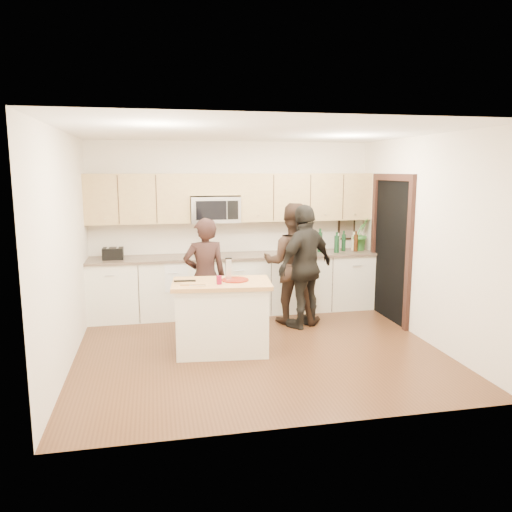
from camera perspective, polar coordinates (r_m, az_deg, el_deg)
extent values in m
plane|color=#53301C|center=(6.47, 0.22, -10.55)|extent=(4.50, 4.50, 0.00)
cube|color=silver|center=(8.09, -2.68, 3.37)|extent=(4.50, 0.02, 2.70)
cube|color=silver|center=(4.23, 5.80, -2.52)|extent=(4.50, 0.02, 2.70)
cube|color=silver|center=(6.09, -20.96, 0.64)|extent=(0.02, 4.00, 2.70)
cube|color=silver|center=(6.95, 18.70, 1.82)|extent=(0.02, 4.00, 2.70)
cube|color=white|center=(6.09, 0.24, 14.02)|extent=(4.50, 4.00, 0.02)
cube|color=white|center=(7.94, -2.28, -3.34)|extent=(4.50, 0.62, 0.90)
cube|color=#7A6451|center=(7.84, -2.29, -0.01)|extent=(4.50, 0.66, 0.04)
cube|color=tan|center=(7.79, -13.36, 6.38)|extent=(1.55, 0.33, 0.75)
cube|color=tan|center=(8.15, 5.64, 6.73)|extent=(2.17, 0.33, 0.75)
cube|color=tan|center=(7.84, -4.80, 8.16)|extent=(0.78, 0.33, 0.33)
cube|color=silver|center=(7.82, -4.73, 5.34)|extent=(0.76, 0.40, 0.40)
cube|color=black|center=(7.61, -5.14, 5.21)|extent=(0.47, 0.01, 0.29)
cube|color=black|center=(7.66, -2.67, 5.27)|extent=(0.17, 0.01, 0.29)
cube|color=black|center=(7.77, 15.18, 0.55)|extent=(0.02, 1.05, 2.10)
cube|color=black|center=(7.26, 17.09, -0.17)|extent=(0.06, 0.10, 2.10)
cube|color=black|center=(8.28, 13.29, 1.17)|extent=(0.06, 0.10, 2.10)
cube|color=black|center=(7.67, 15.43, 8.68)|extent=(0.06, 1.25, 0.10)
cube|color=black|center=(8.60, 10.29, 3.14)|extent=(0.30, 0.03, 0.38)
cube|color=tan|center=(8.59, 10.33, 3.12)|extent=(0.24, 0.00, 0.32)
cube|color=white|center=(7.49, -9.10, -2.30)|extent=(0.34, 0.01, 0.48)
cube|color=white|center=(7.73, -9.25, -0.15)|extent=(0.34, 0.60, 0.01)
cube|color=white|center=(6.26, -3.92, -7.18)|extent=(1.16, 0.75, 0.85)
cube|color=tan|center=(6.15, -3.97, -3.17)|extent=(1.27, 0.82, 0.05)
cylinder|color=maroon|center=(6.19, -2.41, -2.74)|extent=(0.34, 0.34, 0.02)
cube|color=silver|center=(6.21, -3.17, -1.46)|extent=(0.07, 0.05, 0.25)
cube|color=black|center=(6.19, -3.18, -0.25)|extent=(0.08, 0.06, 0.02)
cylinder|color=maroon|center=(6.00, -4.24, -2.75)|extent=(0.07, 0.07, 0.10)
cube|color=tan|center=(6.05, -7.24, -3.12)|extent=(0.31, 0.21, 0.02)
cube|color=black|center=(6.11, -8.13, -2.83)|extent=(0.27, 0.06, 0.02)
cube|color=silver|center=(5.89, -6.69, -3.34)|extent=(0.20, 0.04, 0.01)
cube|color=black|center=(7.73, -16.03, 0.28)|extent=(0.30, 0.24, 0.17)
cube|color=silver|center=(7.73, -16.57, 0.90)|extent=(0.03, 0.17, 0.00)
cube|color=silver|center=(7.72, -15.54, 0.93)|extent=(0.03, 0.17, 0.00)
cylinder|color=#103219|center=(8.16, 7.33, 1.80)|extent=(0.08, 0.08, 0.38)
cylinder|color=beige|center=(8.26, 9.37, 1.57)|extent=(0.07, 0.07, 0.30)
cylinder|color=#103219|center=(8.32, 9.99, 1.72)|extent=(0.07, 0.07, 0.33)
cylinder|color=#391B0A|center=(8.31, 11.34, 1.68)|extent=(0.07, 0.07, 0.33)
cylinder|color=beige|center=(8.42, 11.11, 1.69)|extent=(0.08, 0.08, 0.31)
cylinder|color=#103219|center=(8.12, 9.20, 1.55)|extent=(0.08, 0.08, 0.33)
imported|color=#31702D|center=(8.43, 11.90, 2.50)|extent=(0.38, 0.36, 0.55)
imported|color=black|center=(6.86, -5.85, -2.38)|extent=(0.62, 0.44, 1.62)
imported|color=black|center=(7.38, 4.15, -0.87)|extent=(1.04, 0.93, 1.78)
imported|color=black|center=(7.17, 5.66, -1.21)|extent=(1.11, 0.92, 1.78)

